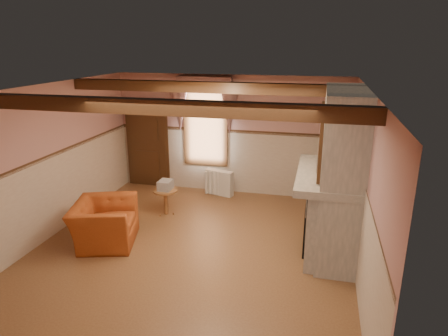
% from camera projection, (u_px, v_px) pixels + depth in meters
% --- Properties ---
extents(floor, '(5.50, 6.00, 0.01)m').
position_uv_depth(floor, '(192.00, 249.00, 7.05)').
color(floor, brown).
rests_on(floor, ground).
extents(ceiling, '(5.50, 6.00, 0.01)m').
position_uv_depth(ceiling, '(188.00, 89.00, 6.21)').
color(ceiling, silver).
rests_on(ceiling, wall_back).
extents(wall_back, '(5.50, 0.02, 2.80)m').
position_uv_depth(wall_back, '(230.00, 135.00, 9.41)').
color(wall_back, tan).
rests_on(wall_back, floor).
extents(wall_front, '(5.50, 0.02, 2.80)m').
position_uv_depth(wall_front, '(92.00, 270.00, 3.85)').
color(wall_front, tan).
rests_on(wall_front, floor).
extents(wall_left, '(0.02, 6.00, 2.80)m').
position_uv_depth(wall_left, '(47.00, 163.00, 7.25)').
color(wall_left, tan).
rests_on(wall_left, floor).
extents(wall_right, '(0.02, 6.00, 2.80)m').
position_uv_depth(wall_right, '(364.00, 188.00, 6.01)').
color(wall_right, tan).
rests_on(wall_right, floor).
extents(wainscot, '(5.50, 6.00, 1.50)m').
position_uv_depth(wainscot, '(191.00, 210.00, 6.82)').
color(wainscot, '#C3B29D').
rests_on(wainscot, floor).
extents(chair_rail, '(5.50, 6.00, 0.08)m').
position_uv_depth(chair_rail, '(190.00, 168.00, 6.60)').
color(chair_rail, black).
rests_on(chair_rail, wainscot).
extents(firebox, '(0.20, 0.95, 0.90)m').
position_uv_depth(firebox, '(311.00, 223.00, 7.02)').
color(firebox, black).
rests_on(firebox, floor).
extents(armchair, '(1.32, 1.42, 0.77)m').
position_uv_depth(armchair, '(104.00, 223.00, 7.19)').
color(armchair, '#994219').
rests_on(armchair, floor).
extents(side_table, '(0.52, 0.52, 0.55)m').
position_uv_depth(side_table, '(166.00, 202.00, 8.42)').
color(side_table, brown).
rests_on(side_table, floor).
extents(book_stack, '(0.27, 0.33, 0.20)m').
position_uv_depth(book_stack, '(165.00, 185.00, 8.32)').
color(book_stack, '#B7AD8C').
rests_on(book_stack, side_table).
extents(radiator, '(0.72, 0.37, 0.60)m').
position_uv_depth(radiator, '(219.00, 182.00, 9.51)').
color(radiator, silver).
rests_on(radiator, floor).
extents(bowl, '(0.31, 0.31, 0.08)m').
position_uv_depth(bowl, '(330.00, 174.00, 6.45)').
color(bowl, brown).
rests_on(bowl, mantel).
extents(mantel_clock, '(0.14, 0.24, 0.20)m').
position_uv_depth(mantel_clock, '(329.00, 154.00, 7.38)').
color(mantel_clock, black).
rests_on(mantel_clock, mantel).
extents(oil_lamp, '(0.11, 0.11, 0.28)m').
position_uv_depth(oil_lamp, '(330.00, 154.00, 7.23)').
color(oil_lamp, gold).
rests_on(oil_lamp, mantel).
extents(candle_red, '(0.06, 0.06, 0.16)m').
position_uv_depth(candle_red, '(330.00, 175.00, 6.25)').
color(candle_red, '#B0152D').
rests_on(candle_red, mantel).
extents(jar_yellow, '(0.06, 0.06, 0.12)m').
position_uv_depth(jar_yellow, '(330.00, 181.00, 6.06)').
color(jar_yellow, gold).
rests_on(jar_yellow, mantel).
extents(fireplace, '(0.85, 2.00, 2.80)m').
position_uv_depth(fireplace, '(340.00, 174.00, 6.63)').
color(fireplace, gray).
rests_on(fireplace, floor).
extents(mantel, '(1.05, 2.05, 0.12)m').
position_uv_depth(mantel, '(329.00, 175.00, 6.69)').
color(mantel, gray).
rests_on(mantel, fireplace).
extents(overmantel_mirror, '(0.06, 1.44, 1.04)m').
position_uv_depth(overmantel_mirror, '(320.00, 139.00, 6.55)').
color(overmantel_mirror, silver).
rests_on(overmantel_mirror, fireplace).
extents(door, '(1.10, 0.10, 2.10)m').
position_uv_depth(door, '(148.00, 145.00, 9.93)').
color(door, black).
rests_on(door, floor).
extents(window, '(1.06, 0.08, 2.02)m').
position_uv_depth(window, '(206.00, 124.00, 9.44)').
color(window, white).
rests_on(window, wall_back).
extents(window_drapes, '(1.30, 0.14, 1.40)m').
position_uv_depth(window_drapes, '(204.00, 99.00, 9.17)').
color(window_drapes, gray).
rests_on(window_drapes, wall_back).
extents(ceiling_beam_front, '(5.50, 0.18, 0.20)m').
position_uv_depth(ceiling_beam_front, '(158.00, 107.00, 5.12)').
color(ceiling_beam_front, black).
rests_on(ceiling_beam_front, ceiling).
extents(ceiling_beam_back, '(5.50, 0.18, 0.20)m').
position_uv_depth(ceiling_beam_back, '(209.00, 87.00, 7.35)').
color(ceiling_beam_back, black).
rests_on(ceiling_beam_back, ceiling).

